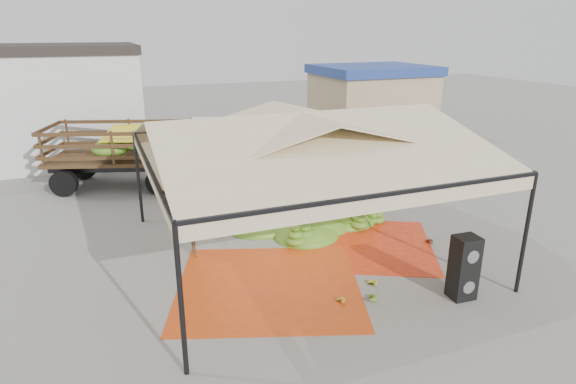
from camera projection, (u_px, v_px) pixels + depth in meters
name	position (u px, v px, depth m)	size (l,w,h in m)	color
ground	(301.00, 251.00, 13.84)	(90.00, 90.00, 0.00)	slate
canopy_tent	(302.00, 139.00, 12.78)	(8.10, 8.10, 4.00)	black
building_tan	(371.00, 101.00, 28.10)	(6.30, 5.30, 4.10)	tan
tarp_left	(269.00, 285.00, 11.98)	(4.46, 4.25, 0.01)	#C44512
tarp_right	(369.00, 244.00, 14.25)	(3.61, 3.79, 0.01)	red
banana_heap	(306.00, 208.00, 15.58)	(5.18, 4.26, 1.11)	#517D1A
hand_yellow_a	(338.00, 300.00, 11.17)	(0.39, 0.32, 0.18)	gold
hand_yellow_b	(371.00, 283.00, 11.92)	(0.43, 0.36, 0.20)	gold
hand_red_a	(427.00, 241.00, 14.29)	(0.42, 0.35, 0.19)	#542313
hand_red_b	(467.00, 265.00, 12.80)	(0.43, 0.35, 0.20)	#581C14
hand_green	(369.00, 296.00, 11.28)	(0.49, 0.40, 0.22)	#507919
hanging_bunches	(344.00, 169.00, 12.50)	(1.74, 0.24, 0.20)	#477017
speaker_stack	(464.00, 268.00, 11.22)	(0.59, 0.53, 1.56)	black
banana_leaves	(203.00, 251.00, 13.83)	(0.96, 1.36, 3.70)	#20741E
vendor	(265.00, 166.00, 18.96)	(0.69, 0.45, 1.89)	gray
truck_left	(155.00, 147.00, 19.17)	(7.93, 4.78, 2.58)	#4D3619
truck_right	(378.00, 140.00, 21.91)	(6.28, 2.73, 2.09)	#4B3619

